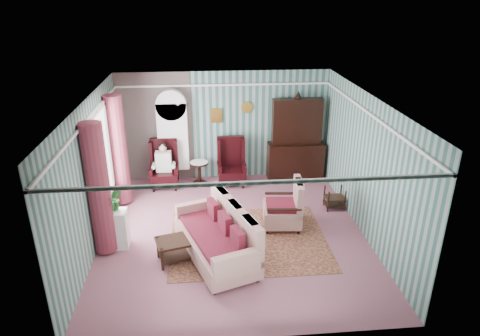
{
  "coord_description": "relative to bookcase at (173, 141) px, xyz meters",
  "views": [
    {
      "loc": [
        -0.56,
        -7.85,
        4.84
      ],
      "look_at": [
        0.2,
        0.6,
        1.25
      ],
      "focal_mm": 32.0,
      "sensor_mm": 36.0,
      "label": 1
    }
  ],
  "objects": [
    {
      "name": "coffee_table",
      "position": [
        0.29,
        -3.7,
        -0.9
      ],
      "size": [
        1.03,
        0.75,
        0.45
      ],
      "primitive_type": "cube",
      "rotation": [
        0.0,
        0.0,
        0.26
      ],
      "color": "black",
      "rests_on": "floor"
    },
    {
      "name": "potted_plant_a",
      "position": [
        -1.07,
        -3.27,
        -0.1
      ],
      "size": [
        0.44,
        0.39,
        0.44
      ],
      "primitive_type": "imported",
      "rotation": [
        0.0,
        0.0,
        -0.14
      ],
      "color": "#285219",
      "rests_on": "plant_stand"
    },
    {
      "name": "potted_plant_c",
      "position": [
        -1.07,
        -3.13,
        -0.13
      ],
      "size": [
        0.28,
        0.28,
        0.38
      ],
      "primitive_type": "imported",
      "rotation": [
        0.0,
        0.0,
        0.4
      ],
      "color": "#1A4716",
      "rests_on": "plant_stand"
    },
    {
      "name": "bookcase",
      "position": [
        0.0,
        0.0,
        0.0
      ],
      "size": [
        0.8,
        0.28,
        2.24
      ],
      "primitive_type": "cube",
      "color": "white",
      "rests_on": "floor"
    },
    {
      "name": "plant_stand",
      "position": [
        -1.05,
        -3.14,
        -0.72
      ],
      "size": [
        0.55,
        0.35,
        0.8
      ],
      "primitive_type": "cube",
      "color": "silver",
      "rests_on": "floor"
    },
    {
      "name": "seated_woman",
      "position": [
        -0.25,
        -0.39,
        -0.53
      ],
      "size": [
        0.44,
        0.4,
        1.18
      ],
      "primitive_type": null,
      "color": "silver",
      "rests_on": "floor"
    },
    {
      "name": "round_side_table",
      "position": [
        0.65,
        -0.24,
        -0.82
      ],
      "size": [
        0.5,
        0.5,
        0.6
      ],
      "primitive_type": "cylinder",
      "color": "black",
      "rests_on": "floor"
    },
    {
      "name": "dresser_hutch",
      "position": [
        3.25,
        -0.12,
        0.06
      ],
      "size": [
        1.5,
        0.56,
        2.36
      ],
      "primitive_type": "cube",
      "color": "black",
      "rests_on": "floor"
    },
    {
      "name": "wingback_left",
      "position": [
        -0.25,
        -0.39,
        -0.5
      ],
      "size": [
        0.76,
        0.8,
        1.25
      ],
      "primitive_type": "cube",
      "color": "black",
      "rests_on": "floor"
    },
    {
      "name": "room_shell",
      "position": [
        0.73,
        -2.66,
        0.89
      ],
      "size": [
        5.53,
        6.02,
        2.91
      ],
      "color": "#37645D",
      "rests_on": "ground"
    },
    {
      "name": "sofa",
      "position": [
        0.95,
        -3.73,
        -0.65
      ],
      "size": [
        1.77,
        2.45,
        0.95
      ],
      "primitive_type": "cube",
      "rotation": [
        0.0,
        0.0,
        1.91
      ],
      "color": "beige",
      "rests_on": "floor"
    },
    {
      "name": "rug",
      "position": [
        1.65,
        -3.14,
        -1.11
      ],
      "size": [
        3.2,
        2.6,
        0.01
      ],
      "primitive_type": "cube",
      "color": "#4A1918",
      "rests_on": "floor"
    },
    {
      "name": "potted_plant_b",
      "position": [
        -0.96,
        -3.07,
        -0.09
      ],
      "size": [
        0.25,
        0.2,
        0.45
      ],
      "primitive_type": "imported",
      "rotation": [
        0.0,
        0.0,
        -0.01
      ],
      "color": "#1D581B",
      "rests_on": "plant_stand"
    },
    {
      "name": "floral_armchair",
      "position": [
        2.44,
        -2.64,
        -0.64
      ],
      "size": [
        0.94,
        0.96,
        0.97
      ],
      "primitive_type": "cube",
      "rotation": [
        0.0,
        0.0,
        1.48
      ],
      "color": "beige",
      "rests_on": "floor"
    },
    {
      "name": "wingback_right",
      "position": [
        1.5,
        -0.39,
        -0.5
      ],
      "size": [
        0.76,
        0.8,
        1.25
      ],
      "primitive_type": "cube",
      "color": "black",
      "rests_on": "floor"
    },
    {
      "name": "floor",
      "position": [
        1.35,
        -2.84,
        -1.12
      ],
      "size": [
        6.0,
        6.0,
        0.0
      ],
      "primitive_type": "plane",
      "color": "#8F5363",
      "rests_on": "ground"
    },
    {
      "name": "nest_table",
      "position": [
        3.82,
        -1.94,
        -0.85
      ],
      "size": [
        0.45,
        0.38,
        0.54
      ],
      "primitive_type": "cube",
      "color": "black",
      "rests_on": "floor"
    }
  ]
}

